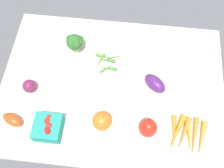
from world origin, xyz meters
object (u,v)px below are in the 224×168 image
at_px(eggplant, 155,83).
at_px(carrot_bunch, 187,135).
at_px(heirloom_tomato_orange, 102,121).
at_px(broccoli_head, 75,42).
at_px(bell_pepper_red, 148,128).
at_px(okra_pile, 107,62).
at_px(roma_tomato, 12,120).
at_px(berry_basket, 48,128).
at_px(red_onion_near_basket, 29,86).

xyz_separation_m(eggplant, carrot_bunch, (0.15, -0.22, -0.02)).
relative_size(eggplant, heirloom_tomato_orange, 1.35).
xyz_separation_m(heirloom_tomato_orange, carrot_bunch, (0.36, -0.01, -0.03)).
relative_size(heirloom_tomato_orange, carrot_bunch, 0.46).
xyz_separation_m(broccoli_head, bell_pepper_red, (0.37, -0.38, -0.01)).
xyz_separation_m(okra_pile, carrot_bunch, (0.38, -0.32, 0.00)).
bearing_deg(okra_pile, heirloom_tomato_orange, -86.60).
bearing_deg(okra_pile, broccoli_head, 160.13).
relative_size(broccoli_head, roma_tomato, 1.13).
height_order(berry_basket, roma_tomato, berry_basket).
relative_size(heirloom_tomato_orange, roma_tomato, 0.90).
height_order(heirloom_tomato_orange, carrot_bunch, heirloom_tomato_orange).
height_order(broccoli_head, heirloom_tomato_orange, broccoli_head).
relative_size(broccoli_head, carrot_bunch, 0.58).
bearing_deg(berry_basket, bell_pepper_red, 5.49).
xyz_separation_m(eggplant, bell_pepper_red, (-0.02, -0.22, 0.02)).
height_order(eggplant, bell_pepper_red, bell_pepper_red).
bearing_deg(red_onion_near_basket, eggplant, 7.69).
relative_size(berry_basket, broccoli_head, 1.09).
relative_size(red_onion_near_basket, heirloom_tomato_orange, 0.73).
height_order(berry_basket, heirloom_tomato_orange, heirloom_tomato_orange).
bearing_deg(eggplant, heirloom_tomato_orange, 84.40).
bearing_deg(broccoli_head, berry_basket, -96.10).
distance_m(eggplant, carrot_bunch, 0.26).
bearing_deg(heirloom_tomato_orange, okra_pile, 93.40).
bearing_deg(berry_basket, red_onion_near_basket, 125.04).
bearing_deg(carrot_bunch, roma_tomato, -178.52).
relative_size(red_onion_near_basket, carrot_bunch, 0.34).
distance_m(eggplant, heirloom_tomato_orange, 0.30).
relative_size(okra_pile, heirloom_tomato_orange, 1.68).
bearing_deg(bell_pepper_red, roma_tomato, -178.08).
bearing_deg(carrot_bunch, red_onion_near_basket, 168.61).
height_order(eggplant, carrot_bunch, eggplant).
distance_m(broccoli_head, carrot_bunch, 0.66).
bearing_deg(eggplant, broccoli_head, 18.55).
relative_size(berry_basket, heirloom_tomato_orange, 1.37).
distance_m(okra_pile, heirloom_tomato_orange, 0.31).
height_order(berry_basket, carrot_bunch, berry_basket).
bearing_deg(red_onion_near_basket, roma_tomato, -102.22).
bearing_deg(roma_tomato, berry_basket, -163.81).
bearing_deg(broccoli_head, roma_tomato, -117.57).
height_order(red_onion_near_basket, roma_tomato, red_onion_near_basket).
height_order(berry_basket, eggplant, berry_basket).
relative_size(berry_basket, roma_tomato, 1.23).
height_order(broccoli_head, carrot_bunch, broccoli_head).
distance_m(heirloom_tomato_orange, bell_pepper_red, 0.19).
xyz_separation_m(red_onion_near_basket, carrot_bunch, (0.71, -0.14, -0.02)).
bearing_deg(bell_pepper_red, heirloom_tomato_orange, 176.35).
distance_m(eggplant, red_onion_near_basket, 0.57).
xyz_separation_m(broccoli_head, roma_tomato, (-0.21, -0.40, -0.04)).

